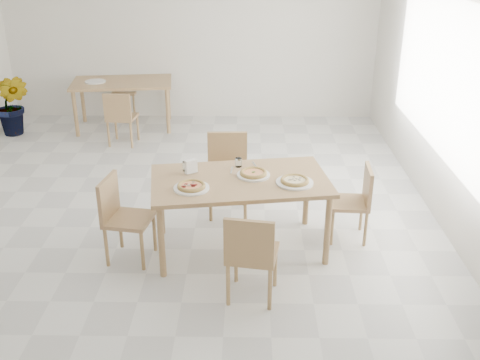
{
  "coord_description": "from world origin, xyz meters",
  "views": [
    {
      "loc": [
        0.93,
        -5.68,
        2.9
      ],
      "look_at": [
        0.86,
        -0.83,
        0.74
      ],
      "focal_mm": 42.0,
      "sensor_mm": 36.0,
      "label": 1
    }
  ],
  "objects_px": {
    "chair_east": "(356,198)",
    "napkin_holder": "(191,167)",
    "chair_west": "(121,213)",
    "main_table": "(240,186)",
    "chair_north": "(228,167)",
    "tumbler_b": "(238,162)",
    "chair_back_s": "(120,115)",
    "plate_mushroom": "(295,182)",
    "second_table": "(122,86)",
    "chair_south": "(251,252)",
    "plate_margherita": "(253,175)",
    "pizza_pepperoni": "(191,186)",
    "pizza_margherita": "(253,173)",
    "plate_empty": "(95,82)",
    "tumbler_a": "(186,166)",
    "pizza_mushroom": "(295,180)",
    "potted_plant": "(13,105)",
    "chair_back_n": "(127,87)",
    "plate_pepperoni": "(191,188)"
  },
  "relations": [
    {
      "from": "chair_back_s",
      "to": "plate_mushroom",
      "type": "bearing_deg",
      "value": 133.06
    },
    {
      "from": "chair_east",
      "to": "pizza_pepperoni",
      "type": "distance_m",
      "value": 1.7
    },
    {
      "from": "chair_west",
      "to": "main_table",
      "type": "bearing_deg",
      "value": -70.41
    },
    {
      "from": "napkin_holder",
      "to": "plate_mushroom",
      "type": "bearing_deg",
      "value": -45.46
    },
    {
      "from": "chair_south",
      "to": "chair_west",
      "type": "relative_size",
      "value": 1.0
    },
    {
      "from": "main_table",
      "to": "tumbler_b",
      "type": "bearing_deg",
      "value": 85.04
    },
    {
      "from": "plate_mushroom",
      "to": "tumbler_b",
      "type": "relative_size",
      "value": 3.91
    },
    {
      "from": "tumbler_a",
      "to": "chair_back_n",
      "type": "bearing_deg",
      "value": 108.97
    },
    {
      "from": "chair_west",
      "to": "pizza_mushroom",
      "type": "xyz_separation_m",
      "value": [
        1.62,
        0.1,
        0.3
      ]
    },
    {
      "from": "chair_back_s",
      "to": "napkin_holder",
      "type": "bearing_deg",
      "value": 120.83
    },
    {
      "from": "chair_east",
      "to": "second_table",
      "type": "xyz_separation_m",
      "value": [
        -3.06,
        3.51,
        0.22
      ]
    },
    {
      "from": "main_table",
      "to": "second_table",
      "type": "relative_size",
      "value": 1.1
    },
    {
      "from": "main_table",
      "to": "plate_margherita",
      "type": "xyz_separation_m",
      "value": [
        0.13,
        0.07,
        0.08
      ]
    },
    {
      "from": "plate_mushroom",
      "to": "tumbler_b",
      "type": "bearing_deg",
      "value": 142.85
    },
    {
      "from": "chair_back_s",
      "to": "chair_west",
      "type": "bearing_deg",
      "value": 107.77
    },
    {
      "from": "chair_north",
      "to": "plate_empty",
      "type": "height_order",
      "value": "chair_north"
    },
    {
      "from": "pizza_pepperoni",
      "to": "plate_empty",
      "type": "height_order",
      "value": "pizza_pepperoni"
    },
    {
      "from": "pizza_margherita",
      "to": "tumbler_b",
      "type": "bearing_deg",
      "value": 122.44
    },
    {
      "from": "chair_back_s",
      "to": "pizza_margherita",
      "type": "bearing_deg",
      "value": 129.68
    },
    {
      "from": "pizza_pepperoni",
      "to": "potted_plant",
      "type": "bearing_deg",
      "value": 130.6
    },
    {
      "from": "napkin_holder",
      "to": "plate_empty",
      "type": "xyz_separation_m",
      "value": [
        -1.83,
        3.55,
        -0.06
      ]
    },
    {
      "from": "chair_south",
      "to": "potted_plant",
      "type": "relative_size",
      "value": 0.88
    },
    {
      "from": "chair_north",
      "to": "tumbler_a",
      "type": "height_order",
      "value": "chair_north"
    },
    {
      "from": "chair_north",
      "to": "chair_back_n",
      "type": "bearing_deg",
      "value": 114.63
    },
    {
      "from": "plate_pepperoni",
      "to": "pizza_pepperoni",
      "type": "distance_m",
      "value": 0.02
    },
    {
      "from": "plate_margherita",
      "to": "plate_empty",
      "type": "bearing_deg",
      "value": 124.02
    },
    {
      "from": "chair_south",
      "to": "chair_north",
      "type": "height_order",
      "value": "chair_north"
    },
    {
      "from": "pizza_margherita",
      "to": "plate_empty",
      "type": "distance_m",
      "value": 4.33
    },
    {
      "from": "main_table",
      "to": "plate_empty",
      "type": "height_order",
      "value": "plate_empty"
    },
    {
      "from": "plate_margherita",
      "to": "tumbler_b",
      "type": "xyz_separation_m",
      "value": [
        -0.15,
        0.23,
        0.04
      ]
    },
    {
      "from": "plate_margherita",
      "to": "plate_mushroom",
      "type": "distance_m",
      "value": 0.42
    },
    {
      "from": "chair_north",
      "to": "plate_margherita",
      "type": "bearing_deg",
      "value": -72.56
    },
    {
      "from": "plate_pepperoni",
      "to": "chair_back_n",
      "type": "distance_m",
      "value": 4.97
    },
    {
      "from": "tumbler_b",
      "to": "chair_back_s",
      "type": "relative_size",
      "value": 0.11
    },
    {
      "from": "main_table",
      "to": "tumbler_a",
      "type": "relative_size",
      "value": 19.72
    },
    {
      "from": "chair_north",
      "to": "tumbler_b",
      "type": "bearing_deg",
      "value": -78.79
    },
    {
      "from": "chair_west",
      "to": "pizza_pepperoni",
      "type": "bearing_deg",
      "value": -83.6
    },
    {
      "from": "main_table",
      "to": "napkin_holder",
      "type": "xyz_separation_m",
      "value": [
        -0.47,
        0.12,
        0.14
      ]
    },
    {
      "from": "plate_margherita",
      "to": "pizza_margherita",
      "type": "height_order",
      "value": "pizza_margherita"
    },
    {
      "from": "plate_mushroom",
      "to": "pizza_margherita",
      "type": "relative_size",
      "value": 1.09
    },
    {
      "from": "tumbler_b",
      "to": "chair_back_n",
      "type": "bearing_deg",
      "value": 115.38
    },
    {
      "from": "chair_east",
      "to": "tumbler_b",
      "type": "bearing_deg",
      "value": -90.79
    },
    {
      "from": "plate_empty",
      "to": "plate_pepperoni",
      "type": "bearing_deg",
      "value": -64.49
    },
    {
      "from": "chair_south",
      "to": "chair_north",
      "type": "relative_size",
      "value": 0.94
    },
    {
      "from": "main_table",
      "to": "chair_north",
      "type": "bearing_deg",
      "value": 91.4
    },
    {
      "from": "chair_west",
      "to": "potted_plant",
      "type": "xyz_separation_m",
      "value": [
        -2.4,
        3.55,
        -0.01
      ]
    },
    {
      "from": "chair_east",
      "to": "napkin_holder",
      "type": "height_order",
      "value": "napkin_holder"
    },
    {
      "from": "plate_empty",
      "to": "pizza_pepperoni",
      "type": "bearing_deg",
      "value": -64.49
    },
    {
      "from": "chair_north",
      "to": "plate_mushroom",
      "type": "height_order",
      "value": "chair_north"
    },
    {
      "from": "chair_north",
      "to": "napkin_holder",
      "type": "xyz_separation_m",
      "value": [
        -0.32,
        -0.72,
        0.31
      ]
    }
  ]
}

